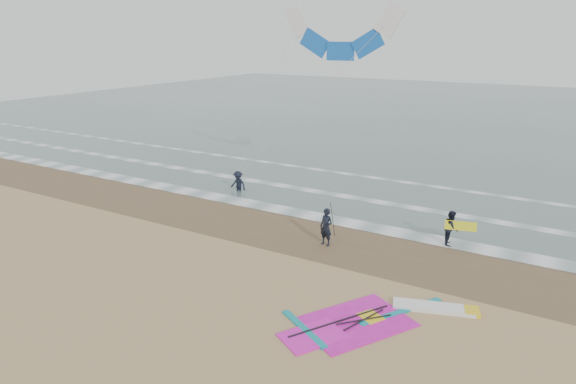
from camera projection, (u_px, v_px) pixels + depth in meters
The scene contains 11 objects.
ground at pixel (256, 295), 17.93m from camera, with size 120.00×120.00×0.00m, color tan.
sea_water at pixel (497, 116), 57.37m from camera, with size 120.00×80.00×0.02m, color #47605E.
wet_sand_band at pixel (331, 239), 22.86m from camera, with size 120.00×5.00×0.01m, color brown.
foam_waterline at pixel (369, 210), 26.50m from camera, with size 120.00×9.15×0.02m.
windsurf_rig at pixel (378, 319), 16.38m from camera, with size 5.70×5.39×0.14m.
person_standing at pixel (326, 227), 21.97m from camera, with size 0.60×0.40×1.65m, color black.
person_walking at pixel (451, 228), 22.04m from camera, with size 0.75×0.58×1.53m, color black.
person_wading at pixel (238, 178), 29.53m from camera, with size 1.01×0.58×1.57m, color black.
held_pole at pixel (333, 220), 21.71m from camera, with size 0.17×0.86×1.82m.
carried_kiteboard at pixel (461, 226), 21.71m from camera, with size 1.30×0.51×0.39m.
surf_kite at pixel (340, 36), 26.37m from camera, with size 8.68×2.19×9.28m.
Camera 1 is at (9.16, -13.24, 8.74)m, focal length 32.00 mm.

